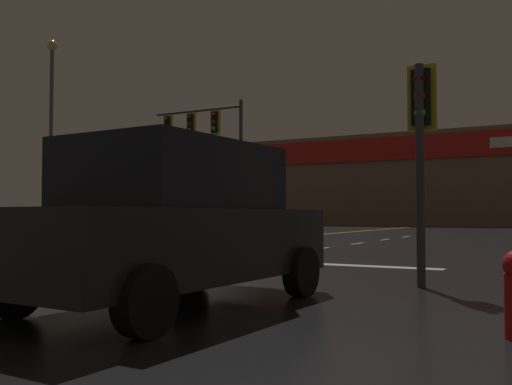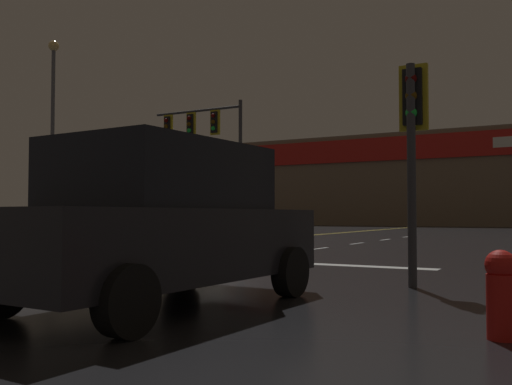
{
  "view_description": "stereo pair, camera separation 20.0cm",
  "coord_description": "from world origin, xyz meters",
  "px_view_note": "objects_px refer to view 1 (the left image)",
  "views": [
    {
      "loc": [
        11.57,
        -18.37,
        1.05
      ],
      "look_at": [
        0.0,
        2.91,
        2.0
      ],
      "focal_mm": 40.0,
      "sensor_mm": 36.0,
      "label": 1
    },
    {
      "loc": [
        11.74,
        -18.28,
        1.05
      ],
      "look_at": [
        0.0,
        2.91,
        2.0
      ],
      "focal_mm": 40.0,
      "sensor_mm": 36.0,
      "label": 2
    }
  ],
  "objects_px": {
    "traffic_signal_median": "(203,134)",
    "parked_car": "(174,224)",
    "traffic_signal_corner_northwest": "(155,186)",
    "streetlight_near_left": "(51,112)",
    "traffic_signal_corner_southeast": "(421,123)"
  },
  "relations": [
    {
      "from": "traffic_signal_median",
      "to": "traffic_signal_corner_northwest",
      "type": "bearing_deg",
      "value": 136.44
    },
    {
      "from": "traffic_signal_corner_southeast",
      "to": "traffic_signal_corner_northwest",
      "type": "bearing_deg",
      "value": 136.34
    },
    {
      "from": "traffic_signal_corner_northwest",
      "to": "streetlight_near_left",
      "type": "relative_size",
      "value": 0.38
    },
    {
      "from": "traffic_signal_median",
      "to": "traffic_signal_corner_northwest",
      "type": "relative_size",
      "value": 1.4
    },
    {
      "from": "traffic_signal_median",
      "to": "traffic_signal_corner_southeast",
      "type": "relative_size",
      "value": 1.67
    },
    {
      "from": "traffic_signal_corner_northwest",
      "to": "parked_car",
      "type": "bearing_deg",
      "value": -50.96
    },
    {
      "from": "traffic_signal_corner_southeast",
      "to": "parked_car",
      "type": "bearing_deg",
      "value": -123.49
    },
    {
      "from": "traffic_signal_corner_northwest",
      "to": "streetlight_near_left",
      "type": "distance_m",
      "value": 8.21
    },
    {
      "from": "traffic_signal_median",
      "to": "streetlight_near_left",
      "type": "distance_m",
      "value": 11.61
    },
    {
      "from": "streetlight_near_left",
      "to": "traffic_signal_corner_northwest",
      "type": "bearing_deg",
      "value": 80.73
    },
    {
      "from": "traffic_signal_corner_southeast",
      "to": "parked_car",
      "type": "distance_m",
      "value": 4.12
    },
    {
      "from": "streetlight_near_left",
      "to": "parked_car",
      "type": "distance_m",
      "value": 26.12
    },
    {
      "from": "traffic_signal_median",
      "to": "parked_car",
      "type": "xyz_separation_m",
      "value": [
        8.79,
        -13.65,
        -3.37
      ]
    },
    {
      "from": "traffic_signal_median",
      "to": "traffic_signal_corner_southeast",
      "type": "height_order",
      "value": "traffic_signal_median"
    },
    {
      "from": "traffic_signal_corner_northwest",
      "to": "parked_car",
      "type": "distance_m",
      "value": 29.87
    }
  ]
}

